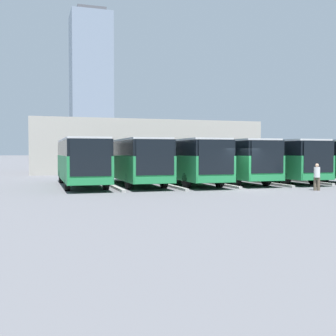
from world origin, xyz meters
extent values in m
plane|color=#5B5B60|center=(0.00, 0.00, 0.00)|extent=(600.00, 600.00, 0.00)
cube|color=#238447|center=(-9.09, -5.90, 1.24)|extent=(2.64, 10.75, 1.59)
cube|color=black|center=(-9.09, -5.90, 2.52)|extent=(2.60, 10.59, 0.97)
cube|color=silver|center=(-9.09, -5.90, 3.07)|extent=(2.54, 10.32, 0.12)
cylinder|color=black|center=(-7.93, -2.58, 0.49)|extent=(0.31, 0.98, 0.97)
cylinder|color=black|center=(-10.24, -9.22, 0.49)|extent=(0.31, 0.98, 0.97)
cylinder|color=black|center=(-7.98, -9.24, 0.49)|extent=(0.31, 0.98, 0.97)
cube|color=#9E9E99|center=(-7.27, -4.29, 0.07)|extent=(0.30, 7.39, 0.15)
cube|color=#238447|center=(-5.45, -5.20, 1.24)|extent=(2.64, 10.75, 1.59)
cube|color=black|center=(-5.45, -5.20, 2.52)|extent=(2.60, 10.59, 0.97)
cube|color=black|center=(-5.41, 0.19, 1.98)|extent=(2.25, 0.06, 2.06)
cube|color=#238447|center=(-5.41, 0.19, 0.67)|extent=(2.43, 0.08, 0.40)
cube|color=silver|center=(-5.45, -5.20, 3.07)|extent=(2.54, 10.32, 0.12)
cylinder|color=black|center=(-6.55, -1.86, 0.49)|extent=(0.31, 0.98, 0.97)
cylinder|color=black|center=(-4.30, -1.88, 0.49)|extent=(0.31, 0.98, 0.97)
cylinder|color=black|center=(-6.61, -8.52, 0.49)|extent=(0.31, 0.98, 0.97)
cylinder|color=black|center=(-4.35, -8.53, 0.49)|extent=(0.31, 0.98, 0.97)
cube|color=#9E9E99|center=(-3.63, -3.59, 0.07)|extent=(0.30, 7.39, 0.15)
cube|color=#238447|center=(-1.82, -5.38, 1.24)|extent=(2.64, 10.75, 1.59)
cube|color=black|center=(-1.82, -5.38, 2.52)|extent=(2.60, 10.59, 0.97)
cube|color=black|center=(-1.78, 0.00, 1.98)|extent=(2.25, 0.06, 2.06)
cube|color=#238447|center=(-1.78, 0.01, 0.67)|extent=(2.43, 0.08, 0.40)
cube|color=silver|center=(-1.82, -5.38, 3.07)|extent=(2.54, 10.32, 0.12)
cylinder|color=black|center=(-2.92, -2.05, 0.49)|extent=(0.31, 0.98, 0.97)
cylinder|color=black|center=(-0.66, -2.06, 0.49)|extent=(0.31, 0.98, 0.97)
cylinder|color=black|center=(-2.97, -8.70, 0.49)|extent=(0.31, 0.98, 0.97)
cylinder|color=black|center=(-0.71, -8.72, 0.49)|extent=(0.31, 0.98, 0.97)
cube|color=#9E9E99|center=(0.00, -3.77, 0.07)|extent=(0.30, 7.39, 0.15)
cube|color=#238447|center=(1.82, -4.99, 1.24)|extent=(2.64, 10.75, 1.59)
cube|color=black|center=(1.82, -4.99, 2.52)|extent=(2.60, 10.59, 0.97)
cube|color=black|center=(1.86, 0.39, 1.98)|extent=(2.25, 0.06, 2.06)
cube|color=#238447|center=(1.86, 0.39, 0.67)|extent=(2.43, 0.08, 0.40)
cube|color=silver|center=(1.82, -4.99, 3.07)|extent=(2.54, 10.32, 0.12)
cylinder|color=black|center=(0.71, -1.66, 0.49)|extent=(0.31, 0.98, 0.97)
cylinder|color=black|center=(2.97, -1.68, 0.49)|extent=(0.31, 0.98, 0.97)
cylinder|color=black|center=(0.66, -8.31, 0.49)|extent=(0.31, 0.98, 0.97)
cylinder|color=black|center=(2.92, -8.33, 0.49)|extent=(0.31, 0.98, 0.97)
cube|color=#9E9E99|center=(3.63, -3.38, 0.07)|extent=(0.30, 7.39, 0.15)
cube|color=#238447|center=(5.45, -5.37, 1.24)|extent=(2.64, 10.75, 1.59)
cube|color=black|center=(5.45, -5.37, 2.52)|extent=(2.60, 10.59, 0.97)
cube|color=black|center=(5.49, 0.01, 1.98)|extent=(2.25, 0.06, 2.06)
cube|color=#238447|center=(5.49, 0.02, 0.67)|extent=(2.43, 0.08, 0.40)
cube|color=silver|center=(5.45, -5.37, 3.07)|extent=(2.54, 10.32, 0.12)
cylinder|color=black|center=(4.35, -2.03, 0.49)|extent=(0.31, 0.98, 0.97)
cylinder|color=black|center=(6.61, -2.05, 0.49)|extent=(0.31, 0.98, 0.97)
cylinder|color=black|center=(4.30, -8.69, 0.49)|extent=(0.31, 0.98, 0.97)
cylinder|color=black|center=(6.55, -8.71, 0.49)|extent=(0.31, 0.98, 0.97)
cube|color=#9E9E99|center=(7.27, -3.76, 0.07)|extent=(0.30, 7.39, 0.15)
cube|color=#238447|center=(9.09, -5.42, 1.24)|extent=(2.64, 10.75, 1.59)
cube|color=black|center=(9.09, -5.42, 2.52)|extent=(2.60, 10.59, 0.97)
cube|color=black|center=(9.13, -0.04, 1.98)|extent=(2.25, 0.06, 2.06)
cube|color=#238447|center=(9.13, -0.04, 0.67)|extent=(2.43, 0.08, 0.40)
cube|color=silver|center=(9.09, -5.42, 3.07)|extent=(2.54, 10.32, 0.12)
cylinder|color=black|center=(7.98, -2.09, 0.49)|extent=(0.31, 0.98, 0.97)
cylinder|color=black|center=(10.24, -2.10, 0.49)|extent=(0.31, 0.98, 0.97)
cylinder|color=black|center=(7.93, -8.74, 0.49)|extent=(0.31, 0.98, 0.97)
cylinder|color=black|center=(10.19, -8.76, 0.49)|extent=(0.31, 0.98, 0.97)
cylinder|color=brown|center=(-3.76, 2.03, 0.39)|extent=(0.25, 0.25, 0.77)
cylinder|color=brown|center=(-3.90, 2.17, 0.39)|extent=(0.25, 0.25, 0.77)
cylinder|color=silver|center=(-3.83, 2.10, 1.08)|extent=(0.50, 0.50, 0.61)
sphere|color=tan|center=(-3.83, 2.10, 1.49)|extent=(0.21, 0.21, 0.21)
cube|color=#A8A399|center=(0.00, -24.37, 2.88)|extent=(25.11, 9.93, 5.75)
cube|color=silver|center=(0.00, -30.84, 5.50)|extent=(25.11, 3.00, 0.24)
cylinder|color=slate|center=(-8.79, -31.94, 2.75)|extent=(0.20, 0.20, 5.50)
cylinder|color=slate|center=(8.79, -31.94, 2.75)|extent=(0.20, 0.20, 5.50)
cube|color=#7F8EA3|center=(-16.61, -199.19, 36.75)|extent=(20.63, 20.63, 73.49)
cube|color=#4C4C51|center=(-16.61, -199.19, 74.69)|extent=(14.44, 14.44, 2.40)
camera|label=1|loc=(12.08, 23.03, 2.26)|focal=45.00mm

